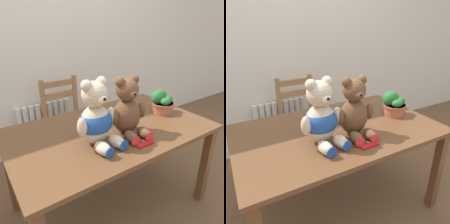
% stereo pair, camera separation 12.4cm
% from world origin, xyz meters
% --- Properties ---
extents(wall_back, '(8.00, 0.04, 2.60)m').
position_xyz_m(wall_back, '(0.00, 1.60, 1.30)').
color(wall_back, silver).
rests_on(wall_back, ground_plane).
extents(radiator, '(0.60, 0.10, 0.58)m').
position_xyz_m(radiator, '(-0.14, 1.53, 0.26)').
color(radiator, white).
rests_on(radiator, ground_plane).
extents(dining_table, '(1.42, 0.88, 0.71)m').
position_xyz_m(dining_table, '(0.00, 0.44, 0.62)').
color(dining_table, brown).
rests_on(dining_table, ground_plane).
extents(wooden_chair_behind, '(0.39, 0.44, 0.88)m').
position_xyz_m(wooden_chair_behind, '(-0.00, 1.23, 0.45)').
color(wooden_chair_behind, '#997047').
rests_on(wooden_chair_behind, ground_plane).
extents(teddy_bear_left, '(0.29, 0.32, 0.41)m').
position_xyz_m(teddy_bear_left, '(-0.18, 0.32, 0.87)').
color(teddy_bear_left, beige).
rests_on(teddy_bear_left, dining_table).
extents(teddy_bear_right, '(0.28, 0.28, 0.40)m').
position_xyz_m(teddy_bear_right, '(0.06, 0.32, 0.88)').
color(teddy_bear_right, brown).
rests_on(teddy_bear_right, dining_table).
extents(potted_plant, '(0.18, 0.18, 0.19)m').
position_xyz_m(potted_plant, '(0.51, 0.43, 0.79)').
color(potted_plant, '#B25B3D').
rests_on(potted_plant, dining_table).
extents(chocolate_bar, '(0.12, 0.04, 0.01)m').
position_xyz_m(chocolate_bar, '(0.05, 0.13, 0.71)').
color(chocolate_bar, red).
rests_on(chocolate_bar, dining_table).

